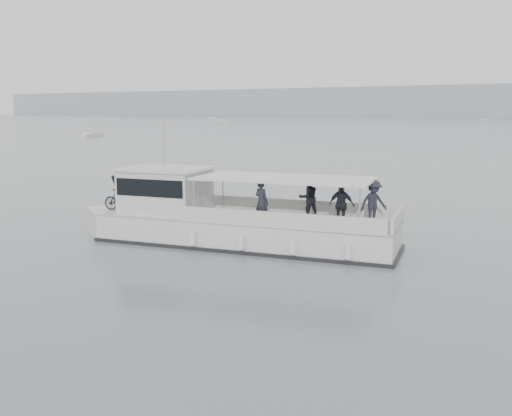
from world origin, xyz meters
The scene contains 3 objects.
ground centered at (0.00, 0.00, 0.00)m, with size 1400.00×1400.00×0.00m, color slate.
tour_boat centered at (4.44, 2.61, 0.98)m, with size 14.39×5.70×6.00m.
moored_fleet centered at (-28.97, 212.96, 0.36)m, with size 442.87×368.38×9.42m.
Camera 1 is at (17.99, -17.09, 5.59)m, focal length 40.00 mm.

